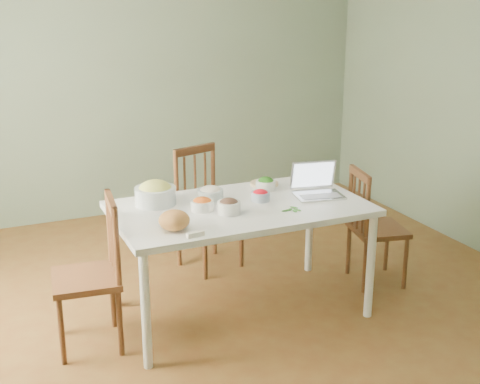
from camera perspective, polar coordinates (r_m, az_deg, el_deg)
name	(u,v)px	position (r m, az deg, el deg)	size (l,w,h in m)	color
floor	(234,309)	(4.89, -0.53, -10.39)	(5.00, 5.00, 0.00)	brown
wall_back	(139,86)	(6.76, -9.06, 9.35)	(5.00, 0.00, 2.70)	#61705B
dining_table	(240,260)	(4.67, 0.00, -6.07)	(1.79, 1.01, 0.84)	white
chair_far	(209,210)	(5.41, -2.75, -1.59)	(0.46, 0.44, 1.04)	#532B19
chair_left	(85,275)	(4.33, -13.66, -7.24)	(0.45, 0.43, 1.03)	#532B19
chair_right	(378,226)	(5.26, 12.26, -3.03)	(0.42, 0.40, 0.96)	#532B19
bread_boule	(174,220)	(4.07, -5.90, -2.53)	(0.20, 0.20, 0.13)	#CA8844
butter_stick	(195,234)	(3.96, -4.01, -3.79)	(0.11, 0.03, 0.03)	silver
bowl_squash	(155,193)	(4.56, -7.58, -0.07)	(0.29, 0.29, 0.17)	#D0BE4E
bowl_carrot	(202,204)	(4.42, -3.40, -1.08)	(0.16, 0.16, 0.09)	#CD4E13
bowl_onion	(210,193)	(4.63, -2.68, -0.11)	(0.19, 0.19, 0.10)	white
bowl_mushroom	(229,206)	(4.35, -1.01, -1.27)	(0.16, 0.16, 0.10)	black
bowl_redpep	(260,195)	(4.61, 1.84, -0.29)	(0.14, 0.14, 0.08)	red
bowl_broccoli	(266,183)	(4.87, 2.31, 0.77)	(0.15, 0.15, 0.10)	black
flatbread	(264,184)	(5.00, 2.19, 0.76)	(0.22, 0.22, 0.02)	#D3BE8C
basil_bunch	(290,209)	(4.43, 4.54, -1.53)	(0.17, 0.17, 0.02)	#0E5608
laptop	(320,181)	(4.71, 7.14, 0.97)	(0.35, 0.30, 0.24)	silver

